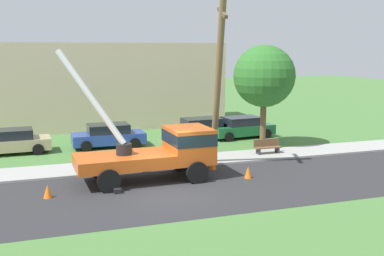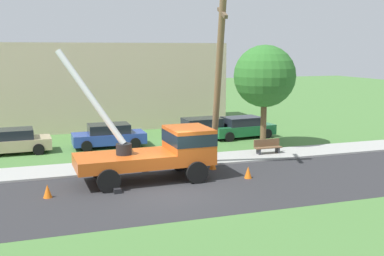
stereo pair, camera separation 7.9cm
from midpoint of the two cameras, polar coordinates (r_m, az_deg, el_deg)
name	(u,v)px [view 1 (the left image)]	position (r m, az deg, el deg)	size (l,w,h in m)	color
ground_plane	(121,140)	(31.54, -8.72, -1.44)	(120.00, 120.00, 0.00)	#477538
road_asphalt	(172,191)	(20.17, -2.57, -7.63)	(80.00, 7.07, 0.01)	#2B2B2D
sidewalk_strip	(146,164)	(24.63, -5.72, -4.37)	(80.00, 2.52, 0.10)	#9E9E99
utility_truck	(162,149)	(21.69, -3.75, -2.58)	(6.83, 3.21, 5.98)	#C65119
leaning_utility_pole	(218,80)	(23.16, 3.08, 5.87)	(0.86, 3.23, 8.73)	brown
traffic_cone_ahead	(248,172)	(22.17, 6.72, -5.36)	(0.36, 0.36, 0.56)	orange
traffic_cone_behind	(48,191)	(20.06, -17.21, -7.34)	(0.36, 0.36, 0.56)	orange
traffic_cone_curbside	(213,164)	(23.64, 2.44, -4.35)	(0.36, 0.36, 0.56)	orange
parked_sedan_tan	(10,142)	(28.94, -21.22, -1.55)	(4.46, 2.12, 1.42)	tan
parked_sedan_blue	(108,136)	(29.32, -10.17, -0.90)	(4.41, 2.03, 1.42)	#263F99
parked_sedan_silver	(202,129)	(31.34, 1.10, -0.08)	(4.49, 2.17, 1.42)	#B7B7BF
parked_sedan_green	(241,127)	(32.05, 5.94, 0.09)	(4.56, 2.30, 1.42)	#1E6638
park_bench	(267,147)	(27.05, 9.03, -2.29)	(1.60, 0.45, 0.90)	brown
roadside_tree_near	(264,76)	(28.60, 8.66, 6.20)	(3.72, 3.72, 6.22)	brown
lowrise_building_backdrop	(104,85)	(37.41, -10.70, 5.17)	(18.00, 6.00, 6.40)	#C6B293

